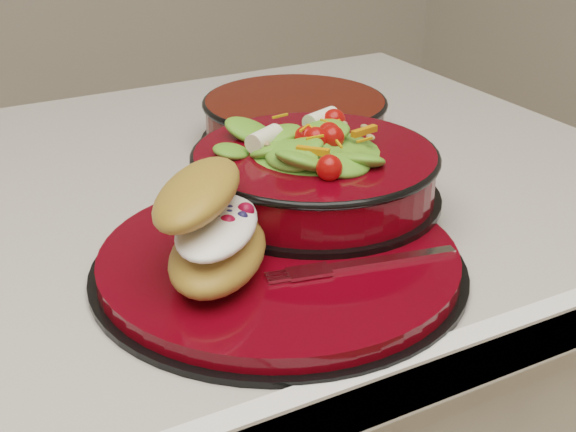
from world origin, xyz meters
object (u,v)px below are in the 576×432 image
fork (366,263)px  salad_bowl (315,164)px  dinner_plate (280,261)px  extra_bowl (295,118)px  croissant (214,226)px

fork → salad_bowl: bearing=-0.4°
dinner_plate → extra_bowl: bearing=58.6°
salad_bowl → croissant: size_ratio=1.46×
extra_bowl → salad_bowl: bearing=-114.0°
salad_bowl → extra_bowl: size_ratio=1.07×
dinner_plate → salad_bowl: size_ratio=1.32×
fork → extra_bowl: size_ratio=0.65×
dinner_plate → salad_bowl: (0.08, 0.08, 0.05)m
croissant → fork: bearing=-79.1°
dinner_plate → fork: (0.05, -0.06, 0.01)m
dinner_plate → extra_bowl: 0.32m
dinner_plate → fork: fork is taller
dinner_plate → croissant: bearing=-178.4°
fork → extra_bowl: bearing=-7.7°
croissant → dinner_plate: bearing=-51.7°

